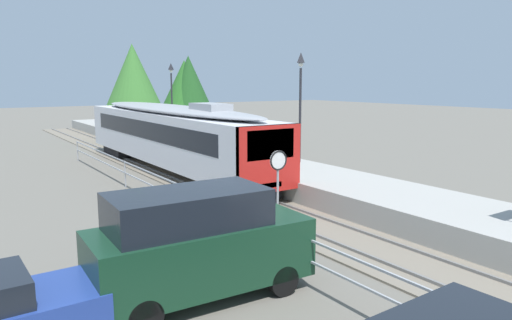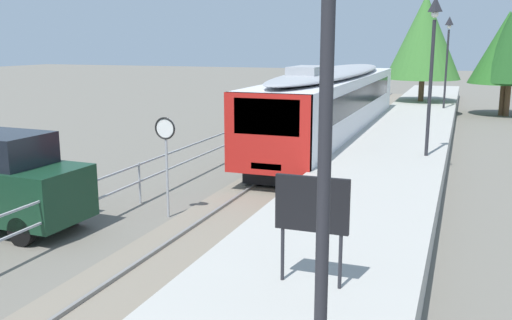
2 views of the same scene
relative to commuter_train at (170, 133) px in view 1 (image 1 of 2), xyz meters
name	(u,v)px [view 1 (image 1 of 2)]	position (x,y,z in m)	size (l,w,h in m)	color
ground_plane	(125,183)	(-3.00, -1.35, -2.14)	(160.00, 160.00, 0.00)	#6B665B
track_rails	(182,176)	(0.00, -1.35, -2.11)	(3.20, 60.00, 0.14)	slate
commuter_train	(170,133)	(0.00, 0.00, 0.00)	(2.82, 18.85, 3.74)	silver
station_platform	(235,162)	(3.25, -1.35, -1.69)	(3.90, 60.00, 0.90)	#A8A59E
platform_lamp_mid_platform	(301,86)	(4.54, -5.41, 2.48)	(0.34, 0.34, 5.35)	#232328
platform_lamp_far_end	(171,85)	(4.54, 9.98, 2.48)	(0.34, 0.34, 5.35)	#232328
speed_limit_sign	(278,173)	(-1.84, -12.28, -0.02)	(0.61, 0.10, 2.81)	#9EA0A5
carpark_fence	(221,212)	(-3.30, -11.35, -1.24)	(0.06, 36.06, 1.25)	#9EA0A5
parked_van_dark_green	(198,243)	(-5.68, -14.51, -0.85)	(4.97, 2.14, 2.51)	#143823
tree_behind_carpark	(189,84)	(8.32, 14.85, 2.53)	(4.32, 4.32, 7.14)	brown
tree_behind_station_far	(133,79)	(2.93, 13.77, 2.96)	(4.88, 4.88, 7.85)	brown
tree_distant_left	(185,87)	(8.04, 15.11, 2.28)	(4.62, 4.62, 6.75)	brown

